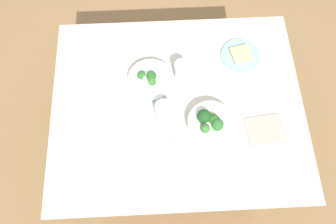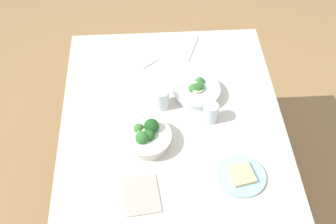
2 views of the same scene
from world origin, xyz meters
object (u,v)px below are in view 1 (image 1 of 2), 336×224
broccoli_bowl_near (210,123)px  fork_by_far_bowl (102,124)px  bread_side_plate (241,55)px  napkin_folded_upper (265,129)px  broccoli_bowl_far (150,80)px  water_glass_side (181,69)px  water_glass_center (163,110)px  table_knife_left (82,83)px  fork_by_near_bowl (172,139)px

broccoli_bowl_near → fork_by_far_bowl: broccoli_bowl_near is taller
bread_side_plate → napkin_folded_upper: bread_side_plate is taller
broccoli_bowl_far → water_glass_side: (0.16, 0.05, 0.02)m
fork_by_far_bowl → water_glass_side: bearing=-98.3°
broccoli_bowl_far → water_glass_center: (0.06, -0.18, 0.02)m
bread_side_plate → water_glass_side: 0.35m
broccoli_bowl_far → napkin_folded_upper: broccoli_bowl_far is taller
broccoli_bowl_near → water_glass_center: (-0.22, 0.07, 0.01)m
water_glass_center → water_glass_side: size_ratio=1.07×
table_knife_left → napkin_folded_upper: (0.91, -0.30, 0.00)m
water_glass_side → broccoli_bowl_near: bearing=-67.7°
fork_by_near_bowl → bread_side_plate: bearing=-3.6°
bread_side_plate → table_knife_left: 0.86m
fork_by_far_bowl → broccoli_bowl_near: bearing=-135.5°
broccoli_bowl_near → napkin_folded_upper: broccoli_bowl_near is taller
broccoli_bowl_far → table_knife_left: bearing=176.9°
water_glass_center → fork_by_near_bowl: water_glass_center is taller
broccoli_bowl_far → fork_by_far_bowl: (-0.24, -0.22, -0.03)m
fork_by_far_bowl → napkin_folded_upper: size_ratio=0.49×
fork_by_near_bowl → table_knife_left: (-0.45, 0.33, -0.00)m
table_knife_left → water_glass_center: bearing=174.2°
water_glass_side → fork_by_far_bowl: (-0.40, -0.27, -0.05)m
bread_side_plate → fork_by_far_bowl: bread_side_plate is taller
fork_by_far_bowl → table_knife_left: 0.26m
napkin_folded_upper → fork_by_near_bowl: bearing=-176.8°
water_glass_side → fork_by_near_bowl: bearing=-100.3°
broccoli_bowl_near → table_knife_left: broccoli_bowl_near is taller
broccoli_bowl_near → broccoli_bowl_far: bearing=138.1°
water_glass_center → water_glass_side: water_glass_center is taller
fork_by_near_bowl → fork_by_far_bowl: bearing=112.5°
bread_side_plate → water_glass_center: size_ratio=2.03×
fork_by_near_bowl → napkin_folded_upper: 0.46m
fork_by_near_bowl → broccoli_bowl_near: bearing=-35.9°
broccoli_bowl_far → napkin_folded_upper: (0.55, -0.28, -0.03)m
broccoli_bowl_near → table_knife_left: 0.70m
water_glass_center → fork_by_far_bowl: 0.31m
water_glass_center → fork_by_near_bowl: 0.14m
water_glass_center → napkin_folded_upper: bearing=-11.9°
water_glass_side → table_knife_left: 0.52m
fork_by_far_bowl → napkin_folded_upper: bearing=-136.4°
fork_by_far_bowl → fork_by_near_bowl: (0.34, -0.09, 0.00)m
broccoli_bowl_far → broccoli_bowl_near: 0.38m
bread_side_plate → napkin_folded_upper: bearing=-81.4°
bread_side_plate → napkin_folded_upper: 0.43m
broccoli_bowl_far → fork_by_near_bowl: 0.32m
broccoli_bowl_far → fork_by_near_bowl: (0.09, -0.31, -0.03)m
fork_by_far_bowl → broccoli_bowl_far: bearing=-89.9°
broccoli_bowl_far → bread_side_plate: (0.49, 0.14, -0.02)m
table_knife_left → broccoli_bowl_near: bearing=176.7°
napkin_folded_upper → broccoli_bowl_far: bearing=152.8°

